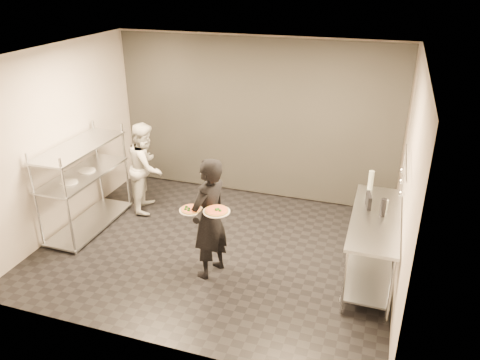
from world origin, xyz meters
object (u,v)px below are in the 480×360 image
(pizza_plate_near, at_px, (191,209))
(pos_monitor, at_px, (369,200))
(chef, at_px, (146,167))
(salad_plate, at_px, (210,171))
(pizza_plate_far, at_px, (217,211))
(bottle_green, at_px, (371,180))
(prep_counter, at_px, (373,236))
(pass_rack, at_px, (84,182))
(bottle_clear, at_px, (386,206))
(waiter, at_px, (209,219))
(bottle_dark, at_px, (383,208))

(pizza_plate_near, distance_m, pos_monitor, 2.31)
(chef, distance_m, pizza_plate_near, 2.25)
(chef, height_order, pizza_plate_near, chef)
(chef, height_order, pos_monitor, chef)
(chef, bearing_deg, salad_plate, -139.78)
(pizza_plate_far, xyz_separation_m, bottle_green, (1.74, 1.54, -0.01))
(prep_counter, bearing_deg, chef, 167.13)
(pass_rack, relative_size, bottle_clear, 9.22)
(prep_counter, bearing_deg, salad_plate, -173.92)
(waiter, height_order, pizza_plate_far, waiter)
(pass_rack, xyz_separation_m, waiter, (2.29, -0.57, 0.06))
(chef, xyz_separation_m, bottle_clear, (3.83, -0.70, 0.25))
(pass_rack, relative_size, prep_counter, 0.89)
(pos_monitor, relative_size, bottle_green, 0.90)
(bottle_green, bearing_deg, prep_counter, -80.57)
(chef, distance_m, bottle_green, 3.61)
(bottle_clear, bearing_deg, chef, 169.64)
(pos_monitor, bearing_deg, pizza_plate_near, -164.46)
(salad_plate, bearing_deg, pass_rack, 174.09)
(chef, relative_size, pizza_plate_far, 4.52)
(pass_rack, xyz_separation_m, bottle_clear, (4.43, 0.15, 0.24))
(salad_plate, bearing_deg, pizza_plate_near, -95.34)
(pizza_plate_near, height_order, salad_plate, salad_plate)
(pass_rack, distance_m, bottle_green, 4.28)
(bottle_green, bearing_deg, salad_plate, -152.95)
(pizza_plate_near, bearing_deg, chef, 133.38)
(pizza_plate_far, distance_m, bottle_dark, 2.09)
(pass_rack, bearing_deg, bottle_clear, 2.00)
(pizza_plate_far, bearing_deg, pos_monitor, 29.34)
(pass_rack, distance_m, bottle_dark, 4.41)
(waiter, distance_m, bottle_clear, 2.26)
(pass_rack, height_order, bottle_dark, pass_rack)
(pass_rack, bearing_deg, chef, 54.93)
(chef, xyz_separation_m, salad_plate, (1.58, -1.08, 0.59))
(prep_counter, height_order, pos_monitor, pos_monitor)
(prep_counter, height_order, bottle_green, bottle_green)
(bottle_clear, bearing_deg, waiter, -161.34)
(pizza_plate_near, relative_size, salad_plate, 1.12)
(prep_counter, distance_m, pizza_plate_far, 2.06)
(pizza_plate_far, xyz_separation_m, bottle_clear, (1.97, 0.90, -0.06))
(pizza_plate_near, bearing_deg, pizza_plate_far, 4.52)
(bottle_green, bearing_deg, chef, 179.17)
(pass_rack, distance_m, salad_plate, 2.27)
(prep_counter, distance_m, pizza_plate_near, 2.37)
(waiter, bearing_deg, bottle_dark, 124.55)
(chef, relative_size, pos_monitor, 6.16)
(salad_plate, xyz_separation_m, pos_monitor, (2.03, 0.47, -0.34))
(bottle_dark, bearing_deg, pass_rack, -179.61)
(pizza_plate_near, xyz_separation_m, pizza_plate_far, (0.33, 0.03, 0.02))
(pass_rack, bearing_deg, waiter, -13.92)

